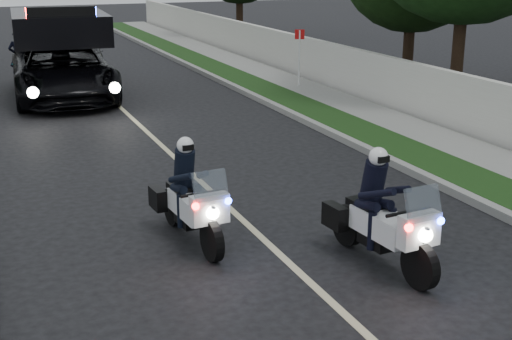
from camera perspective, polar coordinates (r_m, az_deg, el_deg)
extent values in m
cube|color=gray|center=(17.69, 5.47, 3.35)|extent=(0.20, 60.00, 0.15)
cube|color=#193814|center=(18.02, 7.44, 3.55)|extent=(1.20, 60.00, 0.16)
cube|color=gray|center=(18.68, 10.92, 3.87)|extent=(1.40, 60.00, 0.16)
cube|color=beige|center=(19.11, 13.57, 6.05)|extent=(0.22, 60.00, 1.50)
cube|color=#BFB78C|center=(16.26, -7.46, 1.80)|extent=(0.12, 50.00, 0.01)
imported|color=black|center=(22.62, -15.24, 5.65)|extent=(3.28, 6.46, 3.06)
imported|color=black|center=(24.79, -18.49, 6.33)|extent=(0.70, 1.75, 0.90)
imported|color=black|center=(24.79, -18.49, 6.33)|extent=(0.64, 0.45, 1.70)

